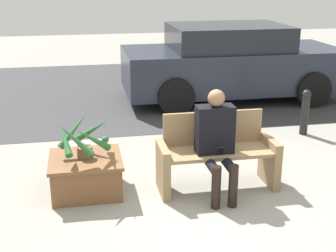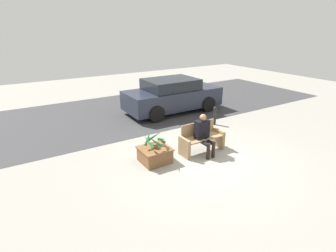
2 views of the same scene
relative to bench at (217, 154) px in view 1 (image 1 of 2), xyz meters
The scene contains 8 objects.
ground_plane 0.70m from the bench, 110.02° to the right, with size 30.00×30.00×0.00m, color gray.
road_surface 4.99m from the bench, 92.22° to the left, with size 20.00×6.00×0.01m, color #38383A.
bench is the anchor object (origin of this frame).
person_seated 0.33m from the bench, 108.94° to the right, with size 0.43×0.61×1.23m.
planter_box 1.55m from the bench, behind, with size 0.83×0.78×0.43m.
potted_plant 1.56m from the bench, behind, with size 0.64×0.64×0.47m.
parked_car 4.15m from the bench, 69.70° to the left, with size 4.28×1.98×1.48m.
bollard_post 2.47m from the bench, 39.32° to the left, with size 0.14×0.14×0.73m.
Camera 1 is at (-1.34, -4.42, 2.49)m, focal length 50.00 mm.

